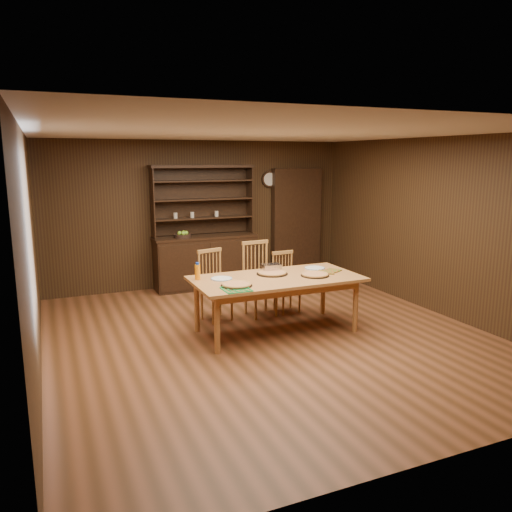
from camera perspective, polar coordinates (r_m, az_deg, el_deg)
name	(u,v)px	position (r m, az deg, el deg)	size (l,w,h in m)	color
floor	(269,336)	(6.62, 1.51, -9.12)	(6.00, 6.00, 0.00)	brown
room_shell	(270,216)	(6.25, 1.58, 4.57)	(6.00, 6.00, 6.00)	silver
china_hutch	(205,255)	(8.95, -5.85, 0.16)	(1.84, 0.52, 2.17)	black
doorway	(296,223)	(9.73, 4.59, 3.78)	(1.00, 0.18, 2.10)	black
wall_clock	(269,179)	(9.47, 1.53, 8.77)	(0.30, 0.05, 0.30)	black
dining_table	(276,282)	(6.59, 2.33, -3.00)	(2.21, 1.10, 0.75)	#AC7A3B
chair_left	(214,283)	(7.18, -4.87, -3.05)	(0.50, 0.49, 1.02)	#C18B42
chair_center	(258,276)	(7.37, 0.26, -2.28)	(0.48, 0.46, 1.09)	#C18B42
chair_right	(285,280)	(7.57, 3.35, -2.74)	(0.39, 0.38, 0.91)	#C18B42
pizza_left	(237,285)	(6.13, -2.24, -3.28)	(0.39, 0.39, 0.04)	black
pizza_right	(315,275)	(6.69, 6.76, -2.12)	(0.38, 0.38, 0.04)	black
pizza_center	(272,273)	(6.74, 1.86, -1.95)	(0.42, 0.42, 0.04)	black
cooling_rack	(236,289)	(5.96, -2.28, -3.80)	(0.31, 0.31, 0.01)	#0B9641
plate_left	(222,279)	(6.47, -3.95, -2.59)	(0.28, 0.28, 0.02)	white
plate_right	(315,268)	(7.12, 6.72, -1.37)	(0.29, 0.29, 0.02)	white
foil_dish	(271,268)	(6.90, 1.73, -1.34)	(0.25, 0.18, 0.10)	silver
juice_bottle	(198,272)	(6.47, -6.69, -1.78)	(0.07, 0.07, 0.23)	orange
pot_holder_a	(333,270)	(7.01, 8.75, -1.65)	(0.19, 0.19, 0.01)	#A41712
pot_holder_b	(326,272)	(6.89, 8.03, -1.83)	(0.22, 0.22, 0.02)	#A41712
fruit_bowl	(183,235)	(8.71, -8.38, 2.37)	(0.30, 0.30, 0.12)	black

